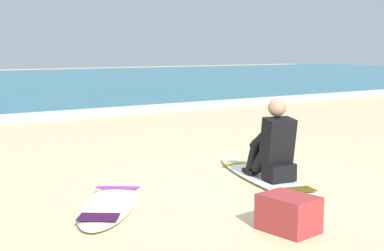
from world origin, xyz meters
TOP-DOWN VIEW (x-y plane):
  - ground_plane at (0.00, 0.00)m, footprint 80.00×80.00m
  - breaking_foam at (0.00, 7.65)m, footprint 80.00×0.90m
  - surfboard_main at (0.49, 0.24)m, footprint 1.24×2.62m
  - surfer_seated at (0.40, -0.00)m, footprint 0.46×0.75m
  - surfboard_spare_near at (-1.60, 0.25)m, footprint 1.49×1.76m
  - beach_bag at (-0.66, -1.33)m, footprint 0.41×0.52m

SIDE VIEW (x-z plane):
  - ground_plane at x=0.00m, z-range 0.00..0.00m
  - surfboard_main at x=0.49m, z-range 0.00..0.07m
  - surfboard_spare_near at x=-1.60m, z-range 0.00..0.07m
  - breaking_foam at x=0.00m, z-range 0.00..0.11m
  - beach_bag at x=-0.66m, z-range 0.00..0.32m
  - surfer_seated at x=0.40m, z-range -0.04..0.91m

